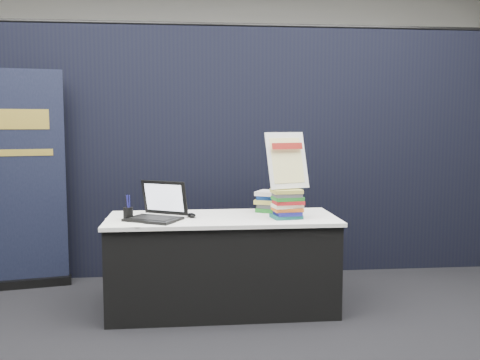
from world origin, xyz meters
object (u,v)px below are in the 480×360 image
at_px(book_stack_short, 272,201).
at_px(stacking_chair, 278,236).
at_px(laptop, 154,211).
at_px(info_sign, 287,161).
at_px(display_table, 222,263).
at_px(book_stack_tall, 287,204).
at_px(pullup_banner, 20,192).

bearing_deg(book_stack_short, stacking_chair, 71.86).
bearing_deg(laptop, info_sign, 27.85).
bearing_deg(display_table, info_sign, -10.55).
xyz_separation_m(book_stack_tall, pullup_banner, (-2.26, 0.88, 0.01)).
distance_m(laptop, book_stack_tall, 1.03).
bearing_deg(book_stack_short, pullup_banner, 166.06).
bearing_deg(book_stack_tall, book_stack_short, 101.24).
xyz_separation_m(book_stack_tall, stacking_chair, (0.05, 0.69, -0.40)).
distance_m(book_stack_tall, stacking_chair, 0.80).
bearing_deg(laptop, pullup_banner, 175.25).
height_order(laptop, book_stack_tall, laptop).
bearing_deg(pullup_banner, laptop, -45.27).
bearing_deg(info_sign, book_stack_short, 83.56).
bearing_deg(display_table, book_stack_short, 25.95).
bearing_deg(stacking_chair, info_sign, -76.50).
bearing_deg(pullup_banner, display_table, -34.61).
xyz_separation_m(book_stack_short, stacking_chair, (0.12, 0.36, -0.37)).
relative_size(book_stack_tall, pullup_banner, 0.12).
xyz_separation_m(laptop, info_sign, (1.03, -0.02, 0.38)).
relative_size(book_stack_short, pullup_banner, 0.15).
bearing_deg(laptop, book_stack_tall, 26.15).
height_order(display_table, book_stack_tall, book_stack_tall).
height_order(pullup_banner, stacking_chair, pullup_banner).
xyz_separation_m(display_table, book_stack_tall, (0.50, -0.12, 0.49)).
xyz_separation_m(laptop, stacking_chair, (1.08, 0.64, -0.36)).
relative_size(display_table, info_sign, 3.98).
relative_size(laptop, stacking_chair, 0.57).
height_order(book_stack_tall, stacking_chair, book_stack_tall).
height_order(display_table, laptop, laptop).
distance_m(info_sign, stacking_chair, 0.99).
xyz_separation_m(display_table, book_stack_short, (0.43, 0.21, 0.46)).
height_order(display_table, info_sign, info_sign).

